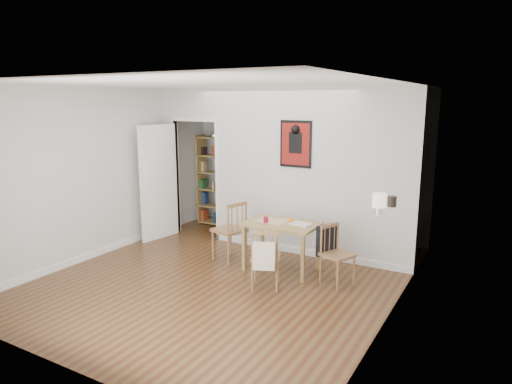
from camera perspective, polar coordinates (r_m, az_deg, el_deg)
The scene contains 15 objects.
ground at distance 6.49m, azimuth -3.59°, elevation -10.42°, with size 5.20×5.20×0.00m, color #543B1B.
room_shell at distance 7.22m, azimuth 2.79°, elevation 2.55°, with size 5.20×5.20×5.20m.
dining_table at distance 6.50m, azimuth 3.19°, elevation -4.59°, with size 1.03×0.66×0.70m.
chair_left at distance 6.95m, azimuth -3.35°, elevation -4.85°, with size 0.57×0.57×0.93m.
chair_right at distance 6.16m, azimuth 10.04°, elevation -7.65°, with size 0.56×0.53×0.80m.
chair_front at distance 5.96m, azimuth 1.22°, elevation -8.17°, with size 0.53×0.56×0.81m.
bookshelf at distance 8.89m, azimuth -5.05°, elevation 1.34°, with size 0.73×0.29×1.75m.
fireplace at distance 5.69m, azimuth 16.49°, elevation -7.44°, with size 0.45×1.25×1.16m.
red_glass at distance 6.48m, azimuth 1.23°, elevation -3.48°, with size 0.07×0.07×0.09m, color maroon.
orange_fruit at distance 6.49m, azimuth 4.37°, elevation -3.54°, with size 0.07×0.07×0.07m, color orange.
placemat at distance 6.59m, azimuth 2.00°, elevation -3.59°, with size 0.43×0.32×0.00m, color beige.
notebook at distance 6.42m, azimuth 5.62°, elevation -3.99°, with size 0.29×0.21×0.01m, color silver.
mantel_lamp at distance 5.21m, azimuth 15.16°, elevation -1.16°, with size 0.16×0.16×0.25m.
ceramic_jar_a at distance 5.68m, azimuth 16.64°, elevation -1.13°, with size 0.11×0.11×0.13m, color black.
ceramic_jar_b at distance 5.80m, azimuth 16.80°, elevation -1.05°, with size 0.07×0.07×0.09m, color black.
Camera 1 is at (3.31, -5.03, 2.41)m, focal length 32.00 mm.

